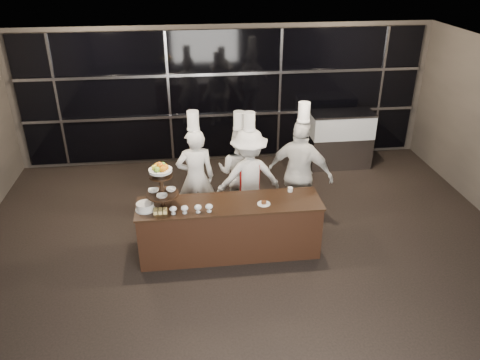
{
  "coord_description": "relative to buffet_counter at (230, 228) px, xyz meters",
  "views": [
    {
      "loc": [
        -0.87,
        -4.88,
        4.48
      ],
      "look_at": [
        -0.08,
        1.6,
        1.15
      ],
      "focal_mm": 35.0,
      "sensor_mm": 36.0,
      "label": 1
    }
  ],
  "objects": [
    {
      "name": "chef_c",
      "position": [
        0.43,
        0.96,
        0.41
      ],
      "size": [
        1.18,
        0.76,
        2.03
      ],
      "color": "white",
      "rests_on": "ground"
    },
    {
      "name": "chef_b",
      "position": [
        0.3,
        1.22,
        0.38
      ],
      "size": [
        1.0,
        0.92,
        1.96
      ],
      "color": "silver",
      "rests_on": "ground"
    },
    {
      "name": "compotes",
      "position": [
        -0.59,
        -0.22,
        0.54
      ],
      "size": [
        0.64,
        0.11,
        0.12
      ],
      "color": "silver",
      "rests_on": "buffet_counter"
    },
    {
      "name": "chef_cup",
      "position": [
        1.0,
        0.25,
        0.49
      ],
      "size": [
        0.08,
        0.08,
        0.07
      ],
      "primitive_type": "cylinder",
      "color": "white",
      "rests_on": "buffet_counter"
    },
    {
      "name": "small_plate",
      "position": [
        0.52,
        -0.1,
        0.47
      ],
      "size": [
        0.2,
        0.2,
        0.05
      ],
      "color": "white",
      "rests_on": "buffet_counter"
    },
    {
      "name": "chef_a",
      "position": [
        -0.48,
        0.96,
        0.45
      ],
      "size": [
        0.69,
        0.48,
        2.09
      ],
      "color": "silver",
      "rests_on": "ground"
    },
    {
      "name": "pastry_squares",
      "position": [
        -1.04,
        -0.17,
        0.48
      ],
      "size": [
        0.2,
        0.13,
        0.05
      ],
      "color": "#FFDE7C",
      "rests_on": "buffet_counter"
    },
    {
      "name": "layer_cake",
      "position": [
        -1.26,
        -0.05,
        0.51
      ],
      "size": [
        0.3,
        0.3,
        0.11
      ],
      "color": "white",
      "rests_on": "buffet_counter"
    },
    {
      "name": "window_wall",
      "position": [
        0.28,
        3.63,
        1.04
      ],
      "size": [
        8.6,
        0.1,
        2.8
      ],
      "color": "black",
      "rests_on": "ground"
    },
    {
      "name": "display_stand",
      "position": [
        -1.0,
        -0.0,
        0.87
      ],
      "size": [
        0.48,
        0.48,
        0.74
      ],
      "color": "black",
      "rests_on": "buffet_counter"
    },
    {
      "name": "buffet_counter",
      "position": [
        0.0,
        0.0,
        0.0
      ],
      "size": [
        2.84,
        0.74,
        0.92
      ],
      "color": "black",
      "rests_on": "ground"
    },
    {
      "name": "room",
      "position": [
        0.28,
        -1.3,
        1.03
      ],
      "size": [
        10.0,
        10.0,
        10.0
      ],
      "color": "black",
      "rests_on": "ground"
    },
    {
      "name": "display_case",
      "position": [
        2.74,
        3.0,
        0.22
      ],
      "size": [
        1.35,
        0.59,
        1.24
      ],
      "color": "#A5A5AA",
      "rests_on": "ground"
    },
    {
      "name": "chef_d",
      "position": [
        1.28,
        0.74,
        0.51
      ],
      "size": [
        1.22,
        0.97,
        2.23
      ],
      "color": "silver",
      "rests_on": "ground"
    }
  ]
}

